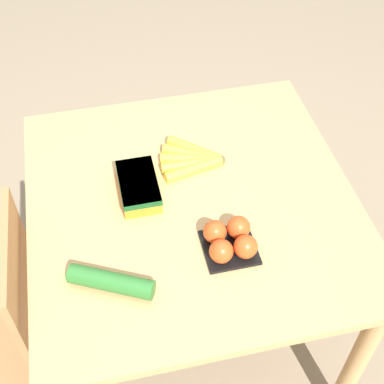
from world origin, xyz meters
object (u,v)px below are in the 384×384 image
object	(u,v)px
tomato_pack	(230,240)
carrot_bag	(138,186)
cucumber_near	(111,282)
banana_bunch	(193,159)

from	to	relation	value
tomato_pack	carrot_bag	xyz separation A→B (m)	(0.26, 0.21, -0.00)
tomato_pack	cucumber_near	bearing A→B (deg)	99.10
banana_bunch	carrot_bag	distance (m)	0.21
tomato_pack	banana_bunch	bearing A→B (deg)	3.71
tomato_pack	cucumber_near	distance (m)	0.34
banana_bunch	carrot_bag	size ratio (longest dim) A/B	1.06
carrot_bag	cucumber_near	world-z (taller)	carrot_bag
banana_bunch	cucumber_near	distance (m)	0.51
tomato_pack	cucumber_near	xyz separation A→B (m)	(-0.05, 0.33, -0.01)
cucumber_near	banana_bunch	bearing A→B (deg)	-37.25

